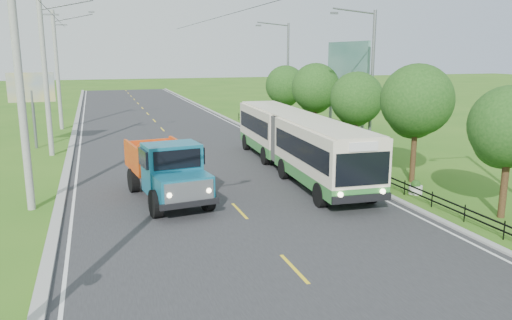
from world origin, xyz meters
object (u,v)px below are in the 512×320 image
tree_second (508,130)px  planter_far (289,136)px  pole_near (21,88)px  tree_fifth (315,90)px  streetlight_far (286,72)px  tree_fourth (356,101)px  streetlight_mid (370,79)px  dump_truck (166,166)px  bus (296,138)px  tree_back (285,88)px  tree_third (416,104)px  billboard_left (31,92)px  billboard_right (347,69)px  planter_mid (337,155)px  pole_far (58,70)px  planter_near (416,188)px  pole_mid (46,76)px

tree_second → planter_far: tree_second is taller
pole_near → tree_fifth: 21.31m
tree_second → streetlight_far: size_ratio=0.58×
planter_far → tree_fifth: bearing=-56.0°
tree_fourth → streetlight_mid: 1.54m
tree_fifth → planter_far: bearing=124.0°
dump_truck → tree_second: bearing=-35.0°
streetlight_far → bus: size_ratio=0.56×
tree_back → tree_fifth: bearing=-90.0°
tree_third → streetlight_far: streetlight_far is taller
planter_far → bus: bearing=-109.8°
pole_near → streetlight_far: 26.80m
tree_back → billboard_left: size_ratio=1.06×
tree_fifth → tree_back: size_ratio=1.05×
pole_near → billboard_left: 15.10m
billboard_left → billboard_right: bearing=-10.4°
planter_far → dump_truck: size_ratio=0.10×
planter_mid → bus: 4.42m
tree_back → tree_third: bearing=-90.0°
pole_far → tree_back: (18.12, -6.86, -1.44)m
planter_near → planter_far: size_ratio=1.00×
pole_far → tree_fifth: 22.25m
planter_near → planter_mid: 8.00m
tree_fourth → pole_mid: bearing=159.3°
tree_back → planter_far: tree_back is taller
tree_fifth → dump_truck: tree_fifth is taller
streetlight_far → planter_near: (-2.04, -22.00, -4.62)m
pole_near → dump_truck: 6.68m
tree_second → tree_third: bearing=90.0°
streetlight_mid → planter_near: streetlight_mid is taller
planter_near → planter_mid: (0.00, 8.00, 0.00)m
tree_fifth → pole_mid: bearing=177.3°
planter_mid → billboard_left: bearing=151.1°
tree_third → planter_near: size_ratio=8.96×
bus → dump_truck: (-7.61, -3.37, -0.33)m
pole_far → planter_mid: size_ratio=14.93×
tree_second → streetlight_far: streetlight_far is taller
tree_third → tree_fifth: size_ratio=1.03×
tree_back → planter_far: (-1.26, -4.14, -3.37)m
tree_second → planter_mid: size_ratio=7.91×
streetlight_mid → billboard_left: streetlight_mid is taller
tree_third → streetlight_mid: (0.79, 5.86, 0.92)m
planter_near → planter_far: same height
billboard_left → pole_near: bearing=-85.3°
tree_fourth → tree_fifth: bearing=90.0°
planter_mid → tree_fifth: bearing=78.4°
billboard_right → tree_fourth: bearing=-112.6°
streetlight_far → tree_third: bearing=-92.3°
pole_mid → pole_far: 12.00m
pole_mid → tree_back: (18.12, 5.14, -1.44)m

